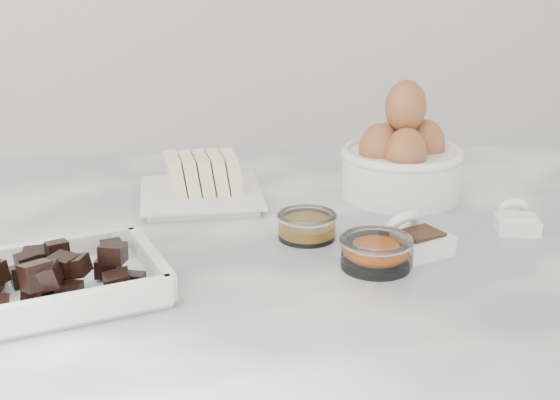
{
  "coord_description": "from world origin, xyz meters",
  "views": [
    {
      "loc": [
        -0.09,
        -0.85,
        1.29
      ],
      "look_at": [
        0.02,
        0.03,
        0.98
      ],
      "focal_mm": 50.0,
      "sensor_mm": 36.0,
      "label": 1
    }
  ],
  "objects_px": {
    "vanilla_spoon": "(415,239)",
    "honey_bowl": "(307,225)",
    "sugar_ramekin": "(200,172)",
    "salt_spoon": "(516,220)",
    "chocolate_dish": "(59,276)",
    "zest_bowl": "(376,251)",
    "egg_bowl": "(402,159)",
    "butter_plate": "(198,184)"
  },
  "relations": [
    {
      "from": "egg_bowl",
      "to": "vanilla_spoon",
      "type": "relative_size",
      "value": 1.82
    },
    {
      "from": "chocolate_dish",
      "to": "honey_bowl",
      "type": "distance_m",
      "value": 0.3
    },
    {
      "from": "chocolate_dish",
      "to": "egg_bowl",
      "type": "distance_m",
      "value": 0.5
    },
    {
      "from": "sugar_ramekin",
      "to": "chocolate_dish",
      "type": "bearing_deg",
      "value": -114.71
    },
    {
      "from": "vanilla_spoon",
      "to": "honey_bowl",
      "type": "bearing_deg",
      "value": 154.6
    },
    {
      "from": "butter_plate",
      "to": "salt_spoon",
      "type": "relative_size",
      "value": 2.42
    },
    {
      "from": "sugar_ramekin",
      "to": "egg_bowl",
      "type": "distance_m",
      "value": 0.28
    },
    {
      "from": "butter_plate",
      "to": "zest_bowl",
      "type": "bearing_deg",
      "value": -51.96
    },
    {
      "from": "chocolate_dish",
      "to": "honey_bowl",
      "type": "height_order",
      "value": "chocolate_dish"
    },
    {
      "from": "egg_bowl",
      "to": "salt_spoon",
      "type": "bearing_deg",
      "value": -52.99
    },
    {
      "from": "chocolate_dish",
      "to": "zest_bowl",
      "type": "distance_m",
      "value": 0.33
    },
    {
      "from": "butter_plate",
      "to": "vanilla_spoon",
      "type": "relative_size",
      "value": 1.79
    },
    {
      "from": "sugar_ramekin",
      "to": "salt_spoon",
      "type": "height_order",
      "value": "sugar_ramekin"
    },
    {
      "from": "butter_plate",
      "to": "honey_bowl",
      "type": "height_order",
      "value": "butter_plate"
    },
    {
      "from": "sugar_ramekin",
      "to": "salt_spoon",
      "type": "distance_m",
      "value": 0.43
    },
    {
      "from": "chocolate_dish",
      "to": "butter_plate",
      "type": "relative_size",
      "value": 1.44
    },
    {
      "from": "chocolate_dish",
      "to": "vanilla_spoon",
      "type": "xyz_separation_m",
      "value": [
        0.38,
        0.07,
        -0.01
      ]
    },
    {
      "from": "honey_bowl",
      "to": "zest_bowl",
      "type": "relative_size",
      "value": 0.9
    },
    {
      "from": "sugar_ramekin",
      "to": "salt_spoon",
      "type": "relative_size",
      "value": 1.22
    },
    {
      "from": "egg_bowl",
      "to": "zest_bowl",
      "type": "bearing_deg",
      "value": -111.21
    },
    {
      "from": "sugar_ramekin",
      "to": "zest_bowl",
      "type": "xyz_separation_m",
      "value": [
        0.18,
        -0.29,
        -0.01
      ]
    },
    {
      "from": "egg_bowl",
      "to": "butter_plate",
      "type": "bearing_deg",
      "value": 178.15
    },
    {
      "from": "honey_bowl",
      "to": "salt_spoon",
      "type": "xyz_separation_m",
      "value": [
        0.26,
        -0.0,
        -0.0
      ]
    },
    {
      "from": "vanilla_spoon",
      "to": "sugar_ramekin",
      "type": "bearing_deg",
      "value": 133.79
    },
    {
      "from": "egg_bowl",
      "to": "salt_spoon",
      "type": "height_order",
      "value": "egg_bowl"
    },
    {
      "from": "chocolate_dish",
      "to": "egg_bowl",
      "type": "height_order",
      "value": "egg_bowl"
    },
    {
      "from": "sugar_ramekin",
      "to": "vanilla_spoon",
      "type": "xyz_separation_m",
      "value": [
        0.24,
        -0.25,
        -0.01
      ]
    },
    {
      "from": "sugar_ramekin",
      "to": "salt_spoon",
      "type": "bearing_deg",
      "value": -27.49
    },
    {
      "from": "egg_bowl",
      "to": "vanilla_spoon",
      "type": "xyz_separation_m",
      "value": [
        -0.03,
        -0.19,
        -0.04
      ]
    },
    {
      "from": "butter_plate",
      "to": "vanilla_spoon",
      "type": "xyz_separation_m",
      "value": [
        0.24,
        -0.2,
        -0.01
      ]
    },
    {
      "from": "butter_plate",
      "to": "salt_spoon",
      "type": "distance_m",
      "value": 0.41
    },
    {
      "from": "chocolate_dish",
      "to": "vanilla_spoon",
      "type": "distance_m",
      "value": 0.39
    },
    {
      "from": "salt_spoon",
      "to": "vanilla_spoon",
      "type": "bearing_deg",
      "value": -160.23
    },
    {
      "from": "vanilla_spoon",
      "to": "salt_spoon",
      "type": "distance_m",
      "value": 0.15
    },
    {
      "from": "chocolate_dish",
      "to": "honey_bowl",
      "type": "bearing_deg",
      "value": 24.85
    },
    {
      "from": "butter_plate",
      "to": "vanilla_spoon",
      "type": "distance_m",
      "value": 0.31
    },
    {
      "from": "zest_bowl",
      "to": "egg_bowl",
      "type": "bearing_deg",
      "value": 68.79
    },
    {
      "from": "honey_bowl",
      "to": "vanilla_spoon",
      "type": "xyz_separation_m",
      "value": [
        0.12,
        -0.06,
        -0.0
      ]
    },
    {
      "from": "salt_spoon",
      "to": "zest_bowl",
      "type": "bearing_deg",
      "value": -155.84
    },
    {
      "from": "sugar_ramekin",
      "to": "butter_plate",
      "type": "bearing_deg",
      "value": -93.49
    },
    {
      "from": "egg_bowl",
      "to": "salt_spoon",
      "type": "distance_m",
      "value": 0.18
    },
    {
      "from": "butter_plate",
      "to": "chocolate_dish",
      "type": "bearing_deg",
      "value": -117.9
    }
  ]
}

